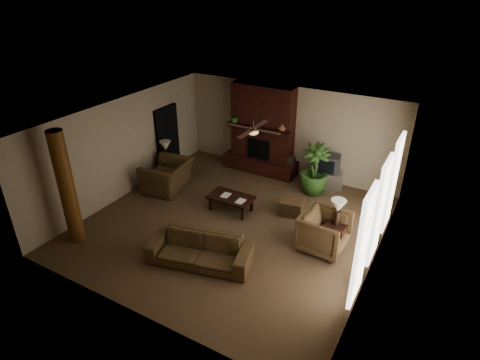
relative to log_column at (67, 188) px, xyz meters
The scene contains 23 objects.
room_shell 3.80m from the log_column, 39.13° to the left, with size 7.00×7.00×7.00m.
fireplace 6.02m from the log_column, 69.07° to the left, with size 2.40×0.70×2.80m.
windows 6.91m from the log_column, 22.11° to the left, with size 0.08×3.65×2.35m.
log_column is the anchor object (origin of this frame).
doorway 4.24m from the log_column, 96.65° to the left, with size 0.10×1.00×2.10m, color black.
ceiling_fan 4.45m from the log_column, 38.87° to the left, with size 1.35×1.35×0.37m.
sofa 3.32m from the log_column, 13.70° to the left, with size 2.30×0.67×0.90m, color #513B22.
armchair_left 3.20m from the log_column, 83.76° to the left, with size 1.34×0.87×1.17m, color #513B22.
armchair_right 5.96m from the log_column, 25.70° to the left, with size 1.01×0.95×1.04m, color #513B22.
coffee_table 4.06m from the log_column, 48.99° to the left, with size 1.20×0.70×0.43m.
ottoman 5.60m from the log_column, 42.12° to the left, with size 0.60×0.60×0.40m, color #513B22.
tv_stand 7.18m from the log_column, 51.41° to the left, with size 0.85×0.50×0.50m, color #B5B5B8.
tv 7.08m from the log_column, 51.66° to the left, with size 0.72×0.62×0.52m.
floor_vase 6.47m from the log_column, 60.26° to the left, with size 0.34×0.34×0.77m.
floor_plant 6.59m from the log_column, 50.40° to the left, with size 0.83×1.49×0.83m, color #345923.
side_table_left 3.90m from the log_column, 93.07° to the left, with size 0.50×0.50×0.55m, color black.
lamp_left 3.76m from the log_column, 93.07° to the left, with size 0.43×0.43×0.65m.
side_table_right 6.29m from the log_column, 27.74° to the left, with size 0.50×0.50×0.55m, color black.
lamp_right 6.20m from the log_column, 27.71° to the left, with size 0.44×0.44×0.65m.
mantel_plant 5.53m from the log_column, 76.18° to the left, with size 0.38×0.42×0.33m, color #345923.
mantel_vase 6.14m from the log_column, 61.64° to the left, with size 0.22×0.23×0.22m, color #915E3A.
book_a 3.83m from the log_column, 51.55° to the left, with size 0.22×0.03×0.29m, color #999999.
book_b 4.11m from the log_column, 45.29° to the left, with size 0.21×0.02×0.29m, color #999999.
Camera 1 is at (4.41, -7.40, 5.78)m, focal length 29.94 mm.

